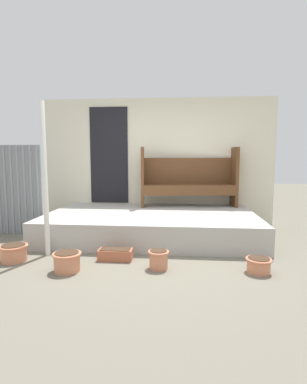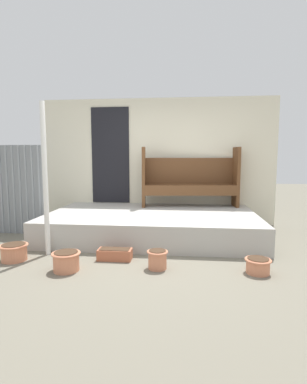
{
  "view_description": "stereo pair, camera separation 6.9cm",
  "coord_description": "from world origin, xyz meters",
  "px_view_note": "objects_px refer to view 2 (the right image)",
  "views": [
    {
      "loc": [
        0.41,
        -4.14,
        1.41
      ],
      "look_at": [
        0.01,
        0.37,
        0.87
      ],
      "focal_mm": 28.0,
      "sensor_mm": 36.0,
      "label": 1
    },
    {
      "loc": [
        0.48,
        -4.13,
        1.41
      ],
      "look_at": [
        0.01,
        0.37,
        0.87
      ],
      "focal_mm": 28.0,
      "sensor_mm": 36.0,
      "label": 2
    }
  ],
  "objects_px": {
    "flower_pot_far_right": "(258,265)",
    "planter_box_rect": "(115,254)",
    "support_post": "(45,180)",
    "flower_pot_middle": "(66,260)",
    "bench": "(190,178)",
    "flower_pot_right": "(157,259)",
    "flower_pot_left": "(14,251)"
  },
  "relations": [
    {
      "from": "flower_pot_far_right",
      "to": "planter_box_rect",
      "type": "xyz_separation_m",
      "value": [
        -1.84,
        0.29,
        -0.03
      ]
    },
    {
      "from": "support_post",
      "to": "flower_pot_middle",
      "type": "distance_m",
      "value": 1.23
    },
    {
      "from": "bench",
      "to": "flower_pot_middle",
      "type": "bearing_deg",
      "value": -126.94
    },
    {
      "from": "flower_pot_middle",
      "to": "flower_pot_right",
      "type": "height_order",
      "value": "flower_pot_middle"
    },
    {
      "from": "support_post",
      "to": "bench",
      "type": "bearing_deg",
      "value": 43.83
    },
    {
      "from": "support_post",
      "to": "flower_pot_right",
      "type": "bearing_deg",
      "value": -13.72
    },
    {
      "from": "flower_pot_middle",
      "to": "planter_box_rect",
      "type": "xyz_separation_m",
      "value": [
        0.51,
        0.46,
        -0.05
      ]
    },
    {
      "from": "bench",
      "to": "flower_pot_middle",
      "type": "relative_size",
      "value": 5.39
    },
    {
      "from": "flower_pot_left",
      "to": "flower_pot_far_right",
      "type": "distance_m",
      "value": 3.19
    },
    {
      "from": "bench",
      "to": "flower_pot_right",
      "type": "bearing_deg",
      "value": -106.0
    },
    {
      "from": "planter_box_rect",
      "to": "flower_pot_right",
      "type": "bearing_deg",
      "value": -24.0
    },
    {
      "from": "flower_pot_middle",
      "to": "planter_box_rect",
      "type": "distance_m",
      "value": 0.68
    },
    {
      "from": "support_post",
      "to": "flower_pot_right",
      "type": "relative_size",
      "value": 8.05
    },
    {
      "from": "flower_pot_middle",
      "to": "flower_pot_far_right",
      "type": "height_order",
      "value": "flower_pot_middle"
    },
    {
      "from": "support_post",
      "to": "flower_pot_far_right",
      "type": "distance_m",
      "value": 3.04
    },
    {
      "from": "bench",
      "to": "support_post",
      "type": "bearing_deg",
      "value": -141.97
    },
    {
      "from": "bench",
      "to": "flower_pot_middle",
      "type": "height_order",
      "value": "bench"
    },
    {
      "from": "flower_pot_right",
      "to": "planter_box_rect",
      "type": "relative_size",
      "value": 0.58
    },
    {
      "from": "support_post",
      "to": "flower_pot_left",
      "type": "relative_size",
      "value": 5.77
    },
    {
      "from": "support_post",
      "to": "flower_pot_left",
      "type": "distance_m",
      "value": 1.06
    },
    {
      "from": "flower_pot_middle",
      "to": "flower_pot_far_right",
      "type": "distance_m",
      "value": 2.35
    },
    {
      "from": "flower_pot_right",
      "to": "support_post",
      "type": "bearing_deg",
      "value": 166.28
    },
    {
      "from": "support_post",
      "to": "planter_box_rect",
      "type": "bearing_deg",
      "value": -7.02
    },
    {
      "from": "support_post",
      "to": "flower_pot_far_right",
      "type": "xyz_separation_m",
      "value": [
        2.85,
        -0.42,
        -0.98
      ]
    },
    {
      "from": "flower_pot_far_right",
      "to": "flower_pot_left",
      "type": "bearing_deg",
      "value": 177.83
    },
    {
      "from": "support_post",
      "to": "bench",
      "type": "height_order",
      "value": "support_post"
    },
    {
      "from": "bench",
      "to": "flower_pot_far_right",
      "type": "bearing_deg",
      "value": -77.34
    },
    {
      "from": "flower_pot_middle",
      "to": "planter_box_rect",
      "type": "relative_size",
      "value": 0.77
    },
    {
      "from": "bench",
      "to": "flower_pot_left",
      "type": "height_order",
      "value": "bench"
    },
    {
      "from": "bench",
      "to": "flower_pot_middle",
      "type": "xyz_separation_m",
      "value": [
        -1.54,
        -2.55,
        -0.85
      ]
    },
    {
      "from": "flower_pot_left",
      "to": "flower_pot_right",
      "type": "relative_size",
      "value": 1.4
    },
    {
      "from": "flower_pot_left",
      "to": "flower_pot_far_right",
      "type": "relative_size",
      "value": 1.18
    }
  ]
}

